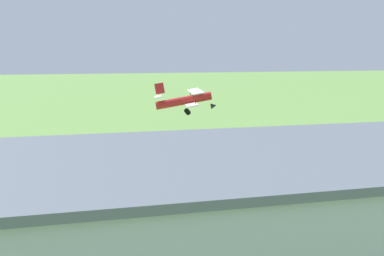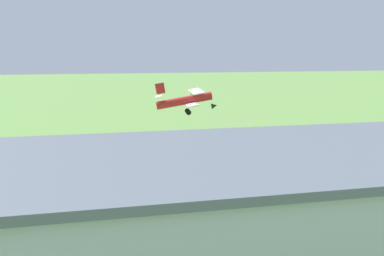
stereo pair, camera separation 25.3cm
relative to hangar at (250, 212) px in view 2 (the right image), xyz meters
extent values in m
plane|color=#608C42|center=(-3.60, -40.32, -3.01)|extent=(400.00, 400.00, 0.00)
cube|color=#B7BCC6|center=(0.00, 0.02, -0.18)|extent=(36.17, 14.61, 5.66)
cube|color=slate|center=(0.00, 0.02, 2.82)|extent=(36.78, 15.21, 0.35)
cube|color=#384251|center=(0.03, -7.25, -0.69)|extent=(10.00, 0.21, 4.64)
cylinder|color=#B21E1E|center=(-7.48, -40.09, 1.66)|extent=(7.08, 2.24, 2.20)
cone|color=black|center=(-11.18, -39.42, 0.99)|extent=(0.92, 0.84, 0.82)
cube|color=silver|center=(-8.26, -39.94, 1.36)|extent=(2.78, 8.12, 0.36)
cube|color=silver|center=(-8.93, -39.82, 2.82)|extent=(2.78, 8.12, 0.36)
cube|color=#B21E1E|center=(-4.57, -40.61, 3.20)|extent=(1.31, 0.33, 1.47)
cube|color=silver|center=(-4.40, -40.64, 2.21)|extent=(1.35, 2.72, 0.23)
cylinder|color=black|center=(-7.77, -39.07, 0.30)|extent=(0.65, 0.25, 0.64)
cylinder|color=black|center=(-8.10, -40.94, 0.30)|extent=(0.65, 0.25, 0.64)
cylinder|color=#332D28|center=(-8.14, -37.36, 2.09)|extent=(0.36, 0.14, 1.54)
cylinder|color=#332D28|center=(-9.05, -42.40, 2.09)|extent=(0.36, 0.14, 1.54)
camera|label=1|loc=(9.67, 23.00, 7.66)|focal=49.70mm
camera|label=2|loc=(9.43, 23.07, 7.66)|focal=49.70mm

